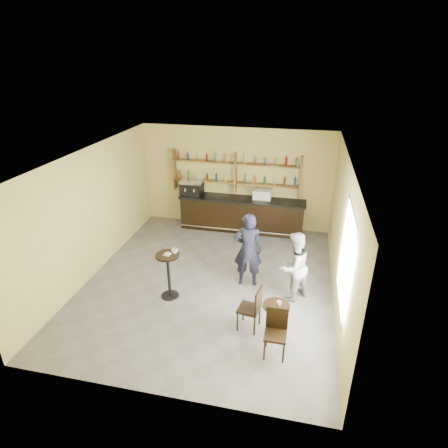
% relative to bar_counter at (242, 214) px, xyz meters
% --- Properties ---
extents(floor, '(7.00, 7.00, 0.00)m').
position_rel_bar_counter_xyz_m(floor, '(-0.26, -3.15, -0.54)').
color(floor, slate).
rests_on(floor, ground).
extents(ceiling, '(7.00, 7.00, 0.00)m').
position_rel_bar_counter_xyz_m(ceiling, '(-0.26, -3.15, 2.66)').
color(ceiling, white).
rests_on(ceiling, wall_back).
extents(wall_back, '(7.00, 0.00, 7.00)m').
position_rel_bar_counter_xyz_m(wall_back, '(-0.26, 0.35, 1.06)').
color(wall_back, '#CFC575').
rests_on(wall_back, floor).
extents(wall_front, '(7.00, 0.00, 7.00)m').
position_rel_bar_counter_xyz_m(wall_front, '(-0.26, -6.65, 1.06)').
color(wall_front, '#CFC575').
rests_on(wall_front, floor).
extents(wall_left, '(0.00, 7.00, 7.00)m').
position_rel_bar_counter_xyz_m(wall_left, '(-3.26, -3.15, 1.06)').
color(wall_left, '#CFC575').
rests_on(wall_left, floor).
extents(wall_right, '(0.00, 7.00, 7.00)m').
position_rel_bar_counter_xyz_m(wall_right, '(2.74, -3.15, 1.06)').
color(wall_right, '#CFC575').
rests_on(wall_right, floor).
extents(window_pane, '(0.00, 2.00, 2.00)m').
position_rel_bar_counter_xyz_m(window_pane, '(2.73, -4.35, 1.16)').
color(window_pane, white).
rests_on(window_pane, wall_right).
extents(window_frame, '(0.04, 1.70, 2.10)m').
position_rel_bar_counter_xyz_m(window_frame, '(2.72, -4.35, 1.16)').
color(window_frame, black).
rests_on(window_frame, wall_right).
extents(shelf_unit, '(4.00, 0.26, 1.40)m').
position_rel_bar_counter_xyz_m(shelf_unit, '(-0.26, 0.22, 1.27)').
color(shelf_unit, brown).
rests_on(shelf_unit, wall_back).
extents(liquor_bottles, '(3.68, 0.10, 1.00)m').
position_rel_bar_counter_xyz_m(liquor_bottles, '(-0.26, 0.22, 1.44)').
color(liquor_bottles, '#8C5919').
rests_on(liquor_bottles, shelf_unit).
extents(bar_counter, '(3.96, 0.77, 1.07)m').
position_rel_bar_counter_xyz_m(bar_counter, '(0.00, 0.00, 0.00)').
color(bar_counter, black).
rests_on(bar_counter, floor).
extents(espresso_machine, '(0.75, 0.55, 0.49)m').
position_rel_bar_counter_xyz_m(espresso_machine, '(-1.63, 0.00, 0.78)').
color(espresso_machine, black).
rests_on(espresso_machine, bar_counter).
extents(pastry_case, '(0.58, 0.47, 0.33)m').
position_rel_bar_counter_xyz_m(pastry_case, '(0.62, 0.00, 0.70)').
color(pastry_case, silver).
rests_on(pastry_case, bar_counter).
extents(pedestal_table, '(0.61, 0.61, 1.12)m').
position_rel_bar_counter_xyz_m(pedestal_table, '(-1.02, -3.95, 0.03)').
color(pedestal_table, black).
rests_on(pedestal_table, floor).
extents(napkin, '(0.16, 0.16, 0.00)m').
position_rel_bar_counter_xyz_m(napkin, '(-1.02, -3.95, 0.59)').
color(napkin, white).
rests_on(napkin, pedestal_table).
extents(donut, '(0.15, 0.15, 0.05)m').
position_rel_bar_counter_xyz_m(donut, '(-1.01, -3.96, 0.61)').
color(donut, gold).
rests_on(donut, napkin).
extents(cup_pedestal, '(0.17, 0.17, 0.11)m').
position_rel_bar_counter_xyz_m(cup_pedestal, '(-0.88, -3.85, 0.64)').
color(cup_pedestal, white).
rests_on(cup_pedestal, pedestal_table).
extents(man_main, '(0.73, 0.52, 1.89)m').
position_rel_bar_counter_xyz_m(man_main, '(0.67, -3.02, 0.41)').
color(man_main, black).
rests_on(man_main, floor).
extents(cafe_table, '(0.59, 0.59, 0.70)m').
position_rel_bar_counter_xyz_m(cafe_table, '(1.52, -4.69, -0.19)').
color(cafe_table, black).
rests_on(cafe_table, floor).
extents(cup_cafe, '(0.11, 0.11, 0.09)m').
position_rel_bar_counter_xyz_m(cup_cafe, '(1.57, -4.69, 0.21)').
color(cup_cafe, white).
rests_on(cup_cafe, cafe_table).
extents(chair_west, '(0.49, 0.49, 0.99)m').
position_rel_bar_counter_xyz_m(chair_west, '(0.97, -4.64, -0.04)').
color(chair_west, black).
rests_on(chair_west, floor).
extents(chair_south, '(0.41, 0.41, 0.96)m').
position_rel_bar_counter_xyz_m(chair_south, '(1.57, -5.29, -0.06)').
color(chair_south, black).
rests_on(chair_south, floor).
extents(patron_second, '(1.02, 1.03, 1.67)m').
position_rel_bar_counter_xyz_m(patron_second, '(1.77, -3.38, 0.30)').
color(patron_second, '#98989D').
rests_on(patron_second, floor).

